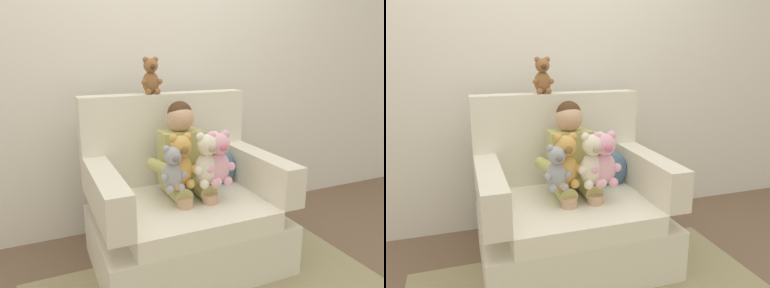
# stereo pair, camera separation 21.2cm
# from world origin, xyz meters

# --- Properties ---
(ground_plane) EXTENTS (8.00, 8.00, 0.00)m
(ground_plane) POSITION_xyz_m (0.00, 0.00, 0.00)
(ground_plane) COLOR brown
(back_wall) EXTENTS (6.00, 0.10, 2.60)m
(back_wall) POSITION_xyz_m (0.00, 0.70, 1.30)
(back_wall) COLOR silver
(back_wall) RESTS_ON ground
(armchair) EXTENTS (1.13, 0.85, 1.05)m
(armchair) POSITION_xyz_m (0.00, 0.05, 0.33)
(armchair) COLOR silver
(armchair) RESTS_ON ground
(seated_child) EXTENTS (0.45, 0.39, 0.82)m
(seated_child) POSITION_xyz_m (0.02, 0.06, 0.65)
(seated_child) COLOR tan
(seated_child) RESTS_ON armchair
(plush_cream) EXTENTS (0.19, 0.16, 0.32)m
(plush_cream) POSITION_xyz_m (0.09, -0.12, 0.70)
(plush_cream) COLOR silver
(plush_cream) RESTS_ON armchair
(plush_honey) EXTENTS (0.19, 0.15, 0.32)m
(plush_honey) POSITION_xyz_m (-0.06, -0.08, 0.70)
(plush_honey) COLOR gold
(plush_honey) RESTS_ON armchair
(plush_pink) EXTENTS (0.19, 0.16, 0.32)m
(plush_pink) POSITION_xyz_m (0.16, -0.13, 0.70)
(plush_pink) COLOR #EAA8BC
(plush_pink) RESTS_ON armchair
(plush_grey) EXTENTS (0.16, 0.13, 0.27)m
(plush_grey) POSITION_xyz_m (-0.12, -0.11, 0.67)
(plush_grey) COLOR #9E9EA3
(plush_grey) RESTS_ON armchair
(plush_brown_on_backrest) EXTENTS (0.14, 0.12, 0.24)m
(plush_brown_on_backrest) POSITION_xyz_m (-0.09, 0.35, 1.16)
(plush_brown_on_backrest) COLOR brown
(plush_brown_on_backrest) RESTS_ON armchair
(throw_pillow) EXTENTS (0.27, 0.16, 0.26)m
(throw_pillow) POSITION_xyz_m (0.30, 0.16, 0.54)
(throw_pillow) COLOR slate
(throw_pillow) RESTS_ON armchair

